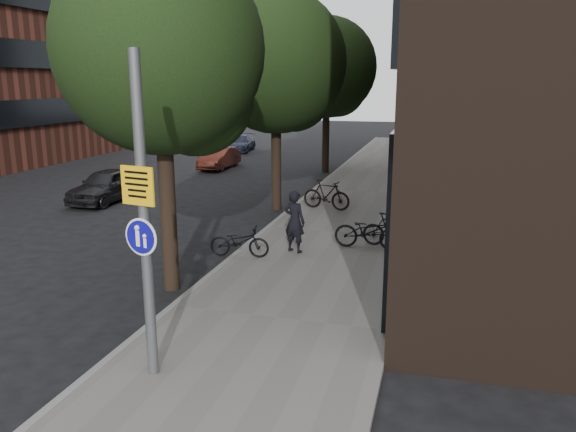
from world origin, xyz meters
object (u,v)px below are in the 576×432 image
(parked_bike_facade_near, at_px, (368,231))
(parked_car_near, at_px, (107,185))
(pedestrian, at_px, (295,221))
(signpost, at_px, (144,220))

(parked_bike_facade_near, xyz_separation_m, parked_car_near, (-10.84, 4.09, 0.03))
(pedestrian, bearing_deg, signpost, 104.29)
(pedestrian, height_order, parked_bike_facade_near, pedestrian)
(signpost, height_order, pedestrian, signpost)
(signpost, bearing_deg, pedestrian, 96.20)
(pedestrian, distance_m, parked_car_near, 10.20)
(parked_car_near, bearing_deg, pedestrian, -27.24)
(pedestrian, height_order, parked_car_near, pedestrian)
(signpost, distance_m, parked_bike_facade_near, 8.33)
(signpost, height_order, parked_car_near, signpost)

